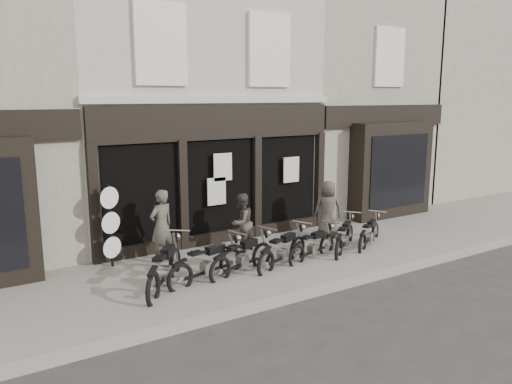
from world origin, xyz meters
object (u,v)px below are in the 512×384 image
motorcycle_1 (207,267)px  man_right (328,209)px  motorcycle_2 (243,260)px  motorcycle_6 (369,236)px  motorcycle_5 (344,240)px  man_left (161,226)px  motorcycle_0 (165,272)px  advert_sign_post (111,229)px  man_centre (241,223)px  motorcycle_3 (283,253)px  motorcycle_4 (313,248)px

motorcycle_1 → man_right: (4.48, 1.21, 0.54)m
motorcycle_2 → motorcycle_6: (4.05, 0.00, -0.04)m
motorcycle_5 → man_left: size_ratio=0.97×
motorcycle_1 → man_left: (-0.39, 1.68, 0.61)m
motorcycle_0 → advert_sign_post: (-0.59, 1.85, 0.60)m
motorcycle_0 → motorcycle_2: size_ratio=0.97×
motorcycle_0 → motorcycle_1: size_ratio=0.93×
motorcycle_5 → man_centre: bearing=114.4°
motorcycle_2 → man_centre: size_ratio=1.31×
man_centre → motorcycle_0: bearing=1.1°
man_left → advert_sign_post: (-1.15, 0.29, 0.01)m
motorcycle_0 → motorcycle_3: bearing=-55.0°
advert_sign_post → motorcycle_4: bearing=-46.1°
motorcycle_6 → advert_sign_post: bearing=133.1°
man_right → advert_sign_post: (-6.02, 0.76, 0.09)m
motorcycle_3 → man_right: size_ratio=1.19×
motorcycle_2 → man_left: bearing=111.5°
motorcycle_3 → man_left: man_left is taller
man_centre → motorcycle_2: bearing=36.0°
motorcycle_1 → man_centre: (1.69, 1.38, 0.48)m
motorcycle_6 → man_left: 5.66m
man_centre → motorcycle_6: bearing=133.4°
motorcycle_5 → man_centre: (-2.39, 1.33, 0.50)m
motorcycle_3 → motorcycle_6: motorcycle_3 is taller
motorcycle_2 → motorcycle_6: size_ratio=1.18×
motorcycle_1 → motorcycle_3: size_ratio=1.07×
motorcycle_6 → man_right: man_right is taller
motorcycle_5 → motorcycle_6: 0.89m
motorcycle_6 → advert_sign_post: size_ratio=0.80×
motorcycle_4 → man_left: (-3.34, 1.72, 0.66)m
motorcycle_1 → motorcycle_5: 4.08m
motorcycle_6 → man_centre: man_centre is taller
man_centre → advert_sign_post: advert_sign_post is taller
motorcycle_0 → advert_sign_post: advert_sign_post is taller
motorcycle_5 → man_centre: 2.78m
man_left → motorcycle_1: bearing=84.9°
man_left → advert_sign_post: advert_sign_post is taller
motorcycle_1 → motorcycle_6: bearing=-14.2°
motorcycle_4 → man_left: man_left is taller
motorcycle_1 → man_right: man_right is taller
motorcycle_0 → motorcycle_3: size_ratio=0.99×
motorcycle_6 → man_left: man_left is taller
motorcycle_6 → man_right: 1.41m
man_left → motorcycle_6: bearing=144.6°
man_right → motorcycle_6: bearing=136.2°
advert_sign_post → man_left: bearing=-36.1°
motorcycle_3 → man_right: man_right is taller
motorcycle_6 → advert_sign_post: (-6.52, 1.94, 0.68)m
motorcycle_1 → motorcycle_4: motorcycle_1 is taller
man_centre → advert_sign_post: size_ratio=0.72×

